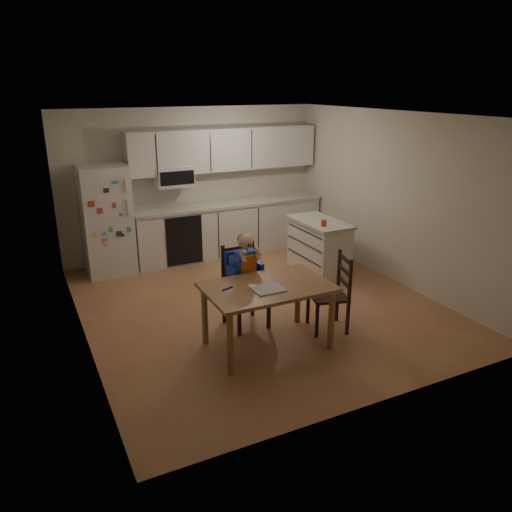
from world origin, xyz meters
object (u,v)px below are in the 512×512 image
object	(u,v)px
red_cup	(324,223)
chair_booster	(244,270)
refrigerator	(106,220)
chair_side	(336,288)
kitchen_island	(319,246)
dining_table	(268,294)

from	to	relation	value
red_cup	chair_booster	xyz separation A→B (m)	(-1.73, -0.88, -0.16)
refrigerator	chair_side	size ratio (longest dim) A/B	1.79
kitchen_island	dining_table	size ratio (longest dim) A/B	0.81
kitchen_island	chair_booster	distance (m)	2.22
refrigerator	kitchen_island	world-z (taller)	refrigerator
red_cup	chair_side	bearing A→B (deg)	-117.87
kitchen_island	chair_side	bearing A→B (deg)	-117.14
chair_booster	chair_side	size ratio (longest dim) A/B	1.26
red_cup	dining_table	distance (m)	2.30
refrigerator	kitchen_island	bearing A→B (deg)	-25.45
dining_table	chair_side	xyz separation A→B (m)	(0.94, 0.02, -0.11)
refrigerator	red_cup	xyz separation A→B (m)	(2.87, -1.72, 0.03)
red_cup	dining_table	size ratio (longest dim) A/B	0.07
red_cup	chair_side	world-z (taller)	chair_side
chair_side	refrigerator	bearing A→B (deg)	-131.30
kitchen_island	refrigerator	bearing A→B (deg)	154.55
kitchen_island	red_cup	bearing A→B (deg)	-113.33
red_cup	dining_table	xyz separation A→B (m)	(-1.72, -1.50, -0.24)
chair_side	kitchen_island	bearing A→B (deg)	168.41
kitchen_island	dining_table	bearing A→B (deg)	-135.84
kitchen_island	dining_table	xyz separation A→B (m)	(-1.85, -1.80, 0.23)
kitchen_island	chair_booster	bearing A→B (deg)	-147.58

